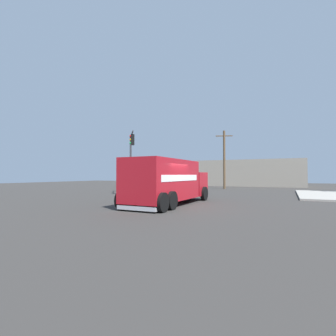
% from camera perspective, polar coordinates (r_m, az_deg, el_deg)
% --- Properties ---
extents(ground_plane, '(100.00, 100.00, 0.00)m').
position_cam_1_polar(ground_plane, '(14.81, -0.15, -8.83)').
color(ground_plane, '#33302D').
extents(delivery_truck, '(2.87, 8.08, 2.78)m').
position_cam_1_polar(delivery_truck, '(15.74, 0.14, -3.07)').
color(delivery_truck, '#AD141E').
rests_on(delivery_truck, ground).
extents(traffic_light_primary, '(2.48, 3.23, 5.96)m').
position_cam_1_polar(traffic_light_primary, '(24.52, -8.44, 3.20)').
color(traffic_light_primary, '#38383D').
rests_on(traffic_light_primary, ground).
extents(utility_pole, '(2.10, 0.89, 7.75)m').
position_cam_1_polar(utility_pole, '(33.84, 12.79, 2.10)').
color(utility_pole, brown).
rests_on(utility_pole, ground).
extents(building_backdrop, '(17.16, 6.00, 4.30)m').
position_cam_1_polar(building_backdrop, '(43.92, 17.90, -1.13)').
color(building_backdrop, gray).
rests_on(building_backdrop, ground).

